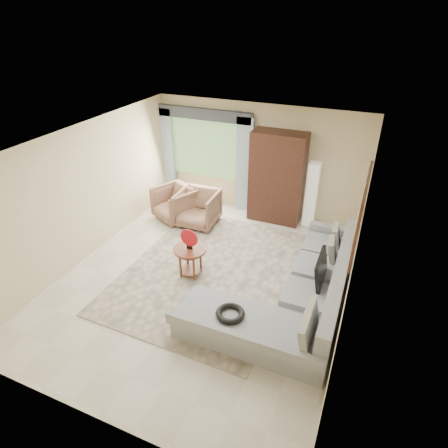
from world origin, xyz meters
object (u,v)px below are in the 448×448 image
at_px(armchair_left, 175,203).
at_px(sectional_sofa, 298,298).
at_px(armchair_right, 197,208).
at_px(tv_screen, 321,269).
at_px(coffee_table, 190,261).
at_px(floor_lamp, 311,195).
at_px(armoire, 277,178).
at_px(potted_plant, 173,192).

bearing_deg(armchair_left, sectional_sofa, -5.02).
bearing_deg(armchair_left, armchair_right, 21.60).
height_order(tv_screen, coffee_table, tv_screen).
bearing_deg(tv_screen, sectional_sofa, -129.75).
height_order(coffee_table, armchair_right, armchair_right).
bearing_deg(coffee_table, floor_lamp, 59.61).
bearing_deg(armchair_left, coffee_table, -28.10).
relative_size(coffee_table, armoire, 0.29).
relative_size(tv_screen, armoire, 0.35).
bearing_deg(tv_screen, floor_lamp, 104.87).
relative_size(sectional_sofa, floor_lamp, 2.31).
bearing_deg(floor_lamp, tv_screen, -75.13).
height_order(coffee_table, armchair_left, armchair_left).
bearing_deg(armchair_left, potted_plant, 148.12).
relative_size(armchair_left, armchair_right, 0.96).
relative_size(coffee_table, armchair_right, 0.66).
relative_size(potted_plant, armoire, 0.26).
distance_m(armchair_right, armoire, 1.93).
relative_size(coffee_table, potted_plant, 1.09).
height_order(armchair_left, potted_plant, armchair_left).
bearing_deg(sectional_sofa, coffee_table, 175.01).
distance_m(armchair_left, armchair_right, 0.62).
xyz_separation_m(tv_screen, coffee_table, (-2.33, -0.14, -0.41)).
distance_m(tv_screen, potted_plant, 4.81).
height_order(armchair_left, armoire, armoire).
bearing_deg(sectional_sofa, potted_plant, 145.00).
bearing_deg(coffee_table, armchair_left, 126.66).
relative_size(tv_screen, armchair_right, 0.82).
bearing_deg(tv_screen, coffee_table, -176.53).
bearing_deg(armchair_right, sectional_sofa, -37.08).
distance_m(armchair_right, potted_plant, 1.34).
height_order(potted_plant, floor_lamp, floor_lamp).
bearing_deg(floor_lamp, armchair_left, -161.95).
bearing_deg(potted_plant, armoire, 3.92).
bearing_deg(coffee_table, tv_screen, 3.47).
distance_m(tv_screen, armchair_right, 3.48).
bearing_deg(armchair_right, tv_screen, -30.19).
bearing_deg(armoire, coffee_table, -106.96).
xyz_separation_m(armchair_right, armoire, (1.56, 0.95, 0.64)).
xyz_separation_m(sectional_sofa, armchair_right, (-2.79, 1.95, 0.13)).
xyz_separation_m(sectional_sofa, coffee_table, (-2.06, 0.18, 0.03)).
bearing_deg(sectional_sofa, armoire, 113.06).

